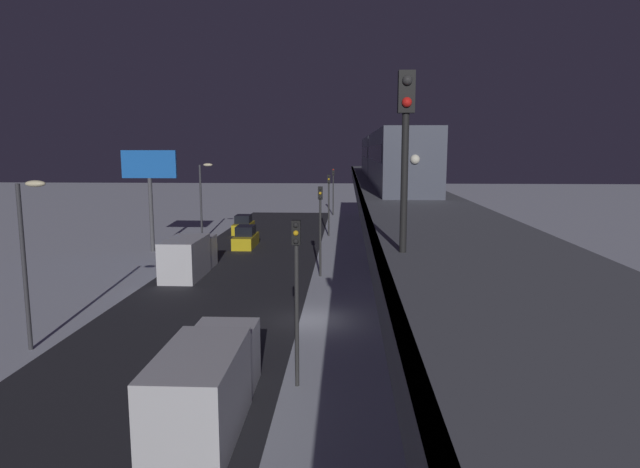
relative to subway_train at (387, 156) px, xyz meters
The scene contains 16 objects.
ground_plane 18.56m from the subway_train, 71.54° to the left, with size 240.00×240.00×0.00m, color silver.
avenue_asphalt 20.95m from the subway_train, 54.83° to the left, with size 11.00×100.65×0.01m, color #28282D.
elevated_railway 15.92m from the subway_train, 89.67° to the left, with size 5.00×100.65×6.65m.
subway_train is the anchor object (origin of this frame).
rail_signal 31.64m from the subway_train, 86.68° to the left, with size 0.36×0.41×4.00m.
sedan_yellow 21.95m from the subway_train, 46.17° to the right, with size 1.91×4.26×1.97m.
sedan_yellow_2 15.91m from the subway_train, 26.91° to the right, with size 1.80×4.60×1.97m.
box_truck 28.89m from the subway_train, 74.15° to the left, with size 2.40×7.40×2.80m.
delivery_van 16.94m from the subway_train, 20.09° to the left, with size 2.40×7.40×2.80m.
traffic_light_near 24.86m from the subway_train, 78.34° to the left, with size 0.32×0.44×6.40m.
traffic_light_mid 8.48m from the subway_train, 47.66° to the left, with size 0.32×0.44×6.40m.
traffic_light_far 14.66m from the subway_train, 69.34° to the right, with size 0.32×0.44×6.40m.
traffic_light_distant 32.36m from the subway_train, 81.12° to the right, with size 0.32×0.44×6.40m.
commercial_billboard 20.69m from the subway_train, 10.22° to the right, with size 4.80×0.36×8.90m.
street_lamp_near 27.09m from the subway_train, 50.38° to the left, with size 1.35×0.44×7.65m.
street_lamp_far 19.83m from the subway_train, 28.55° to the right, with size 1.35×0.44×7.65m.
Camera 1 is at (-2.12, 28.31, 8.96)m, focal length 31.07 mm.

